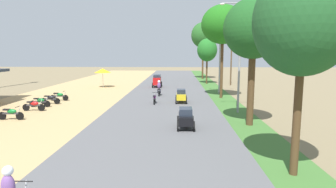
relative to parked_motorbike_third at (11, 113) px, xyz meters
The scene contains 19 objects.
parked_motorbike_third is the anchor object (origin of this frame).
parked_motorbike_fourth 3.05m from the parked_motorbike_third, 89.60° to the left, with size 1.80×0.54×0.94m.
parked_motorbike_fifth 4.70m from the parked_motorbike_third, 93.52° to the left, with size 1.80×0.54×0.94m.
parked_motorbike_sixth 6.11m from the parked_motorbike_third, 90.37° to the left, with size 1.80×0.54×0.94m.
parked_motorbike_seventh 7.94m from the parked_motorbike_third, 89.96° to the left, with size 1.80×0.54×0.94m.
vendor_umbrella 18.84m from the parked_motorbike_third, 85.70° to the left, with size 2.20×2.20×2.52m.
median_tree_nearest 18.59m from the parked_motorbike_third, 27.54° to the right, with size 3.49×3.49×7.66m.
median_tree_second 16.96m from the parked_motorbike_third, ahead, with size 3.66×3.66×7.90m.
median_tree_third 20.13m from the parked_motorbike_third, 33.12° to the left, with size 4.29×4.29×9.32m.
median_tree_fourth 28.88m from the parked_motorbike_third, 56.63° to the left, with size 2.94×2.94×6.69m.
median_tree_fifth 36.25m from the parked_motorbike_third, 63.68° to the left, with size 4.15×4.15×9.86m.
streetlamp_near 16.92m from the parked_motorbike_third, 10.93° to the left, with size 3.16×0.20×8.35m.
streetlamp_mid 21.29m from the parked_motorbike_third, 39.70° to the left, with size 3.16×0.20×8.03m.
utility_pole_near 29.57m from the parked_motorbike_third, 49.63° to the left, with size 1.80×0.20×8.12m.
car_hatchback_black 12.04m from the parked_motorbike_third, ahead, with size 1.04×2.00×1.23m.
car_hatchback_yellow 13.77m from the parked_motorbike_third, 31.65° to the left, with size 1.04×2.00×1.23m.
car_van_red 21.00m from the parked_motorbike_third, 65.77° to the left, with size 1.19×2.41×1.67m.
motorbike_ahead_third 11.47m from the parked_motorbike_third, 35.79° to the left, with size 0.54×1.80×0.94m.
motorbike_ahead_fourth 14.84m from the parked_motorbike_third, 50.70° to the left, with size 0.54×1.80×1.66m.
Camera 1 is at (1.18, -3.83, 4.62)m, focal length 30.32 mm.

